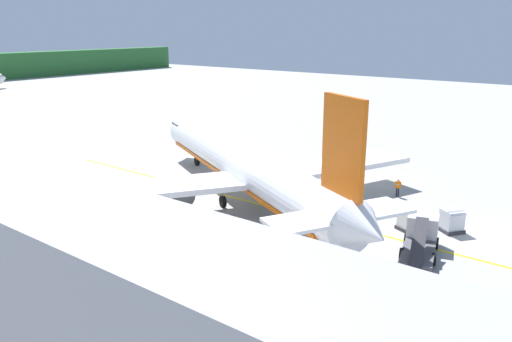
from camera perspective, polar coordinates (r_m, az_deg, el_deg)
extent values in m
cube|color=#999993|center=(72.27, -15.48, 2.15)|extent=(240.00, 320.00, 0.20)
cylinder|color=white|center=(49.05, -1.56, 0.80)|extent=(19.93, 33.71, 3.80)
cone|color=white|center=(66.68, -8.15, 4.63)|extent=(4.31, 3.79, 3.61)
cone|color=white|center=(32.76, 12.28, -6.54)|extent=(4.34, 4.33, 3.23)
cube|color=#192333|center=(64.46, -7.61, 5.04)|extent=(3.97, 3.62, 0.60)
cube|color=white|center=(44.65, -11.35, -1.91)|extent=(16.00, 12.81, 0.50)
cylinder|color=slate|center=(47.33, -8.58, -2.29)|extent=(3.43, 3.85, 2.20)
cube|color=white|center=(51.76, 8.66, 0.65)|extent=(16.65, 10.30, 0.50)
cylinder|color=slate|center=(52.15, 5.01, -0.48)|extent=(3.43, 3.85, 2.20)
cube|color=#D8590C|center=(33.74, 9.60, 2.72)|extent=(2.34, 4.07, 6.50)
cube|color=white|center=(35.09, 9.25, -4.86)|extent=(10.71, 7.62, 0.24)
cube|color=#D8590C|center=(49.33, -1.55, -0.38)|extent=(18.11, 30.43, 0.36)
cylinder|color=black|center=(62.19, -6.56, 1.10)|extent=(0.82, 1.14, 1.10)
cylinder|color=gray|center=(61.99, -6.58, 1.81)|extent=(0.20, 0.20, 0.50)
cylinder|color=black|center=(47.64, -3.69, -3.40)|extent=(0.82, 1.14, 1.10)
cylinder|color=gray|center=(47.39, -3.71, -2.48)|extent=(0.20, 0.20, 0.50)
cylinder|color=black|center=(49.65, 1.91, -2.58)|extent=(0.82, 1.14, 1.10)
cylinder|color=gray|center=(49.40, 1.92, -1.69)|extent=(0.20, 0.20, 0.50)
cone|color=white|center=(157.97, -26.17, 9.19)|extent=(2.17, 2.92, 2.68)
cube|color=silver|center=(41.17, 17.94, -5.88)|extent=(2.33, 2.61, 1.80)
cube|color=#192333|center=(41.84, 18.08, -5.02)|extent=(0.58, 1.80, 0.94)
cube|color=#4C4C51|center=(38.45, 17.46, -8.65)|extent=(5.12, 3.40, 0.24)
cube|color=#2D2D33|center=(37.70, 17.53, -7.53)|extent=(4.90, 2.19, 2.05)
cube|color=#262628|center=(39.36, 17.55, -8.40)|extent=(6.67, 3.26, 0.16)
cylinder|color=black|center=(41.34, 16.26, -7.22)|extent=(0.94, 0.52, 0.90)
cylinder|color=black|center=(41.24, 19.32, -7.55)|extent=(0.94, 0.52, 0.90)
cylinder|color=black|center=(38.63, 15.79, -8.84)|extent=(0.94, 0.52, 0.90)
cylinder|color=black|center=(38.52, 19.07, -9.19)|extent=(0.94, 0.52, 0.90)
cylinder|color=silver|center=(39.58, -24.45, -7.44)|extent=(4.57, 2.97, 1.80)
cube|color=#262628|center=(39.84, -25.57, -8.96)|extent=(6.42, 3.33, 0.16)
cylinder|color=black|center=(38.98, -23.96, -9.42)|extent=(0.94, 0.53, 0.90)
cylinder|color=black|center=(40.98, -24.59, -8.27)|extent=(0.94, 0.53, 0.90)
cube|color=white|center=(41.20, -15.95, -5.70)|extent=(2.84, 2.78, 1.80)
cube|color=#192333|center=(40.28, -16.04, -5.65)|extent=(1.49, 1.23, 0.94)
cube|color=white|center=(43.98, -15.82, -4.18)|extent=(4.35, 4.64, 2.01)
cube|color=#262628|center=(43.50, -15.76, -5.91)|extent=(4.97, 5.62, 0.16)
cylinder|color=black|center=(41.81, -14.32, -6.80)|extent=(0.78, 0.88, 0.90)
cylinder|color=black|center=(41.95, -17.34, -6.97)|extent=(0.78, 0.88, 0.90)
cylinder|color=black|center=(44.32, -14.29, -5.50)|extent=(0.78, 0.88, 0.90)
cylinder|color=black|center=(44.44, -17.13, -5.66)|extent=(0.78, 0.88, 0.90)
cube|color=#333338|center=(44.32, 16.59, -6.09)|extent=(2.26, 2.26, 0.30)
cube|color=silver|center=(44.02, 16.68, -5.05)|extent=(2.00, 2.00, 1.42)
cube|color=silver|center=(44.18, 17.23, -4.25)|extent=(1.21, 1.63, 0.56)
cube|color=#333338|center=(45.11, 20.71, -6.09)|extent=(2.32, 2.32, 0.30)
cube|color=silver|center=(44.79, 20.83, -4.99)|extent=(2.04, 2.04, 1.53)
cube|color=silver|center=(44.20, 21.29, -4.46)|extent=(1.54, 1.37, 0.55)
cube|color=#333338|center=(37.35, -2.16, -9.60)|extent=(1.85, 1.85, 0.30)
cube|color=silver|center=(36.96, -2.18, -8.29)|extent=(1.62, 1.62, 1.56)
cube|color=silver|center=(36.48, -1.51, -7.54)|extent=(1.51, 0.81, 0.54)
cylinder|color=#191E33|center=(39.10, -3.61, -8.01)|extent=(0.14, 0.14, 0.81)
cylinder|color=#191E33|center=(39.27, -3.63, -7.90)|extent=(0.14, 0.14, 0.81)
cube|color=orange|center=(38.91, -3.64, -7.00)|extent=(0.47, 0.47, 0.60)
cube|color=silver|center=(38.90, -3.64, -6.96)|extent=(0.48, 0.48, 0.06)
sphere|color=tan|center=(38.75, -3.65, -6.44)|extent=(0.22, 0.22, 0.22)
cylinder|color=orange|center=(38.65, -3.61, -7.11)|extent=(0.09, 0.09, 0.57)
cylinder|color=orange|center=(39.14, -3.66, -6.81)|extent=(0.09, 0.09, 0.57)
cylinder|color=#191E33|center=(52.39, 15.46, -2.29)|extent=(0.14, 0.14, 0.88)
cylinder|color=#191E33|center=(52.44, 15.27, -2.26)|extent=(0.14, 0.14, 0.88)
cube|color=orange|center=(52.19, 15.43, -1.47)|extent=(0.27, 0.46, 0.66)
cube|color=silver|center=(52.18, 15.43, -1.44)|extent=(0.28, 0.47, 0.06)
sphere|color=tan|center=(52.07, 15.46, -1.00)|extent=(0.24, 0.24, 0.24)
cylinder|color=orange|center=(52.12, 15.72, -1.48)|extent=(0.09, 0.09, 0.63)
cylinder|color=orange|center=(52.25, 15.15, -1.40)|extent=(0.09, 0.09, 0.63)
cube|color=yellow|center=(47.03, 3.01, -4.35)|extent=(0.30, 60.00, 0.01)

